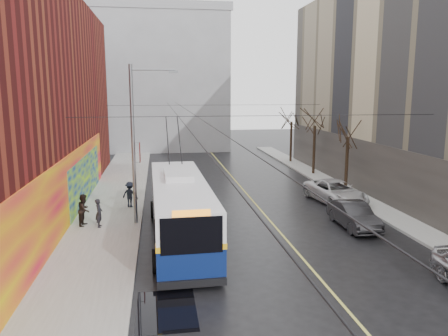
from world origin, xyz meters
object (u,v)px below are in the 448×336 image
at_px(tree_mid, 315,117).
at_px(parked_car_b, 354,215).
at_px(tree_far, 292,114).
at_px(pedestrian_a, 99,213).
at_px(pedestrian_c, 130,194).
at_px(trolleybus, 180,208).
at_px(pedestrian_b, 84,210).
at_px(tree_near, 348,127).
at_px(parked_car_c, 335,192).
at_px(streetlight_pole, 136,141).
at_px(following_car, 183,176).

height_order(tree_mid, parked_car_b, tree_mid).
bearing_deg(tree_mid, tree_far, 90.00).
xyz_separation_m(tree_far, pedestrian_a, (-17.25, -20.51, -4.20)).
height_order(tree_far, pedestrian_c, tree_far).
height_order(tree_mid, pedestrian_a, tree_mid).
relative_size(trolleybus, pedestrian_b, 7.09).
height_order(pedestrian_a, pedestrian_c, pedestrian_c).
height_order(tree_near, trolleybus, tree_near).
bearing_deg(tree_far, parked_car_c, -96.81).
distance_m(parked_car_c, pedestrian_c, 13.82).
distance_m(tree_near, parked_car_c, 5.47).
xyz_separation_m(tree_near, tree_far, (0.00, 14.00, 0.17)).
height_order(trolleybus, parked_car_b, trolleybus).
relative_size(streetlight_pole, tree_near, 1.41).
xyz_separation_m(parked_car_b, pedestrian_b, (-14.90, 2.15, 0.33)).
height_order(tree_near, tree_far, tree_far).
distance_m(tree_near, tree_far, 14.00).
bearing_deg(tree_near, pedestrian_c, -171.20).
bearing_deg(pedestrian_c, pedestrian_b, 83.99).
distance_m(streetlight_pole, pedestrian_c, 5.30).
xyz_separation_m(trolleybus, pedestrian_a, (-4.35, 2.24, -0.71)).
bearing_deg(streetlight_pole, pedestrian_b, -177.97).
bearing_deg(trolleybus, pedestrian_c, 113.58).
distance_m(streetlight_pole, pedestrian_b, 4.82).
distance_m(streetlight_pole, tree_near, 16.28).
bearing_deg(tree_near, streetlight_pole, -158.38).
xyz_separation_m(parked_car_b, pedestrian_a, (-14.05, 1.74, 0.23)).
xyz_separation_m(trolleybus, pedestrian_b, (-5.20, 2.65, -0.61)).
bearing_deg(tree_far, pedestrian_b, -132.00).
xyz_separation_m(parked_car_c, pedestrian_c, (-13.81, 0.40, 0.22)).
bearing_deg(streetlight_pole, pedestrian_a, -166.34).
relative_size(tree_near, pedestrian_a, 4.02).
xyz_separation_m(tree_far, parked_car_c, (-2.01, -16.85, -4.38)).
xyz_separation_m(tree_far, pedestrian_c, (-15.82, -16.45, -4.16)).
bearing_deg(pedestrian_c, tree_mid, -123.26).
relative_size(following_car, pedestrian_c, 2.68).
height_order(streetlight_pole, pedestrian_b, streetlight_pole).
relative_size(tree_near, tree_mid, 0.96).
bearing_deg(pedestrian_c, parked_car_b, -178.82).
distance_m(tree_mid, parked_car_b, 16.24).
distance_m(trolleybus, pedestrian_b, 5.86).
bearing_deg(streetlight_pole, parked_car_b, -10.72).
height_order(tree_far, pedestrian_b, tree_far).
xyz_separation_m(following_car, pedestrian_a, (-5.26, -10.83, 0.19)).
relative_size(tree_far, parked_car_b, 1.51).
height_order(pedestrian_b, pedestrian_c, pedestrian_b).
xyz_separation_m(tree_near, pedestrian_b, (-18.10, -6.10, -3.93)).
relative_size(parked_car_b, parked_car_c, 0.79).
bearing_deg(tree_far, tree_mid, -90.00).
relative_size(pedestrian_a, pedestrian_b, 0.89).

